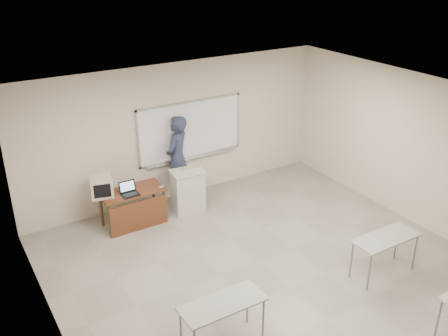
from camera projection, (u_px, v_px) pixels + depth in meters
floor at (290, 288)px, 8.23m from camera, size 7.00×8.00×0.01m
whiteboard at (190, 130)px, 10.85m from camera, size 2.48×0.10×1.31m
student_desks at (353, 301)px, 6.90m from camera, size 4.40×2.20×0.73m
instructor_desk at (135, 203)px, 9.84m from camera, size 1.26×0.63×0.75m
podium at (188, 191)px, 10.43m from camera, size 0.66×0.49×0.93m
crt_monitor at (102, 186)px, 9.59m from camera, size 0.42×0.46×0.39m
laptop at (129, 191)px, 9.66m from camera, size 0.33×0.30×0.24m
mouse at (161, 187)px, 9.93m from camera, size 0.12×0.09×0.04m
keyboard at (192, 168)px, 10.37m from camera, size 0.45×0.20×0.02m
presenter at (177, 158)px, 10.78m from camera, size 0.83×0.79×1.91m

